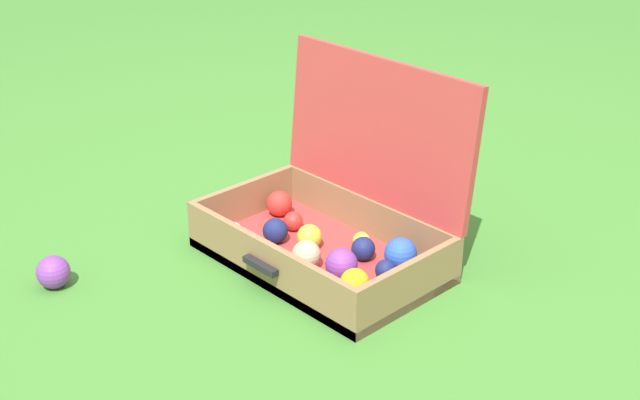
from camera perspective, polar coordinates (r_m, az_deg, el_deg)
ground_plane at (r=2.20m, az=2.25°, el=-4.73°), size 16.00×16.00×0.00m
open_suitcase at (r=2.21m, az=1.06°, el=-1.33°), size 0.62×0.44×0.50m
stray_ball_on_grass at (r=2.21m, az=-17.03°, el=-4.53°), size 0.08×0.08×0.08m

